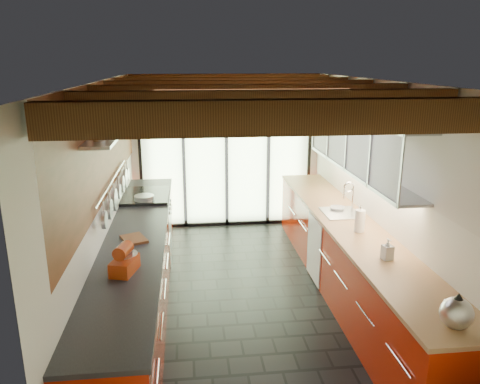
{
  "coord_description": "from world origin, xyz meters",
  "views": [
    {
      "loc": [
        -0.66,
        -5.11,
        2.83
      ],
      "look_at": [
        -0.03,
        0.4,
        1.25
      ],
      "focal_mm": 35.0,
      "sensor_mm": 36.0,
      "label": 1
    }
  ],
  "objects_px": {
    "paper_towel": "(360,221)",
    "kettle": "(457,311)",
    "stand_mixer": "(124,261)",
    "bowl": "(337,209)",
    "soap_bottle": "(388,249)"
  },
  "relations": [
    {
      "from": "kettle",
      "to": "paper_towel",
      "type": "xyz_separation_m",
      "value": [
        0.0,
        1.99,
        0.0
      ]
    },
    {
      "from": "paper_towel",
      "to": "bowl",
      "type": "bearing_deg",
      "value": 90.0
    },
    {
      "from": "stand_mixer",
      "to": "soap_bottle",
      "type": "bearing_deg",
      "value": 0.06
    },
    {
      "from": "kettle",
      "to": "soap_bottle",
      "type": "xyz_separation_m",
      "value": [
        0.0,
        1.22,
        -0.02
      ]
    },
    {
      "from": "kettle",
      "to": "soap_bottle",
      "type": "height_order",
      "value": "kettle"
    },
    {
      "from": "paper_towel",
      "to": "bowl",
      "type": "height_order",
      "value": "paper_towel"
    },
    {
      "from": "kettle",
      "to": "bowl",
      "type": "relative_size",
      "value": 1.69
    },
    {
      "from": "stand_mixer",
      "to": "paper_towel",
      "type": "height_order",
      "value": "paper_towel"
    },
    {
      "from": "paper_towel",
      "to": "soap_bottle",
      "type": "height_order",
      "value": "paper_towel"
    },
    {
      "from": "kettle",
      "to": "paper_towel",
      "type": "bearing_deg",
      "value": 90.0
    },
    {
      "from": "bowl",
      "to": "soap_bottle",
      "type": "bearing_deg",
      "value": -90.0
    },
    {
      "from": "soap_bottle",
      "to": "kettle",
      "type": "bearing_deg",
      "value": -90.0
    },
    {
      "from": "paper_towel",
      "to": "kettle",
      "type": "bearing_deg",
      "value": -90.0
    },
    {
      "from": "stand_mixer",
      "to": "bowl",
      "type": "bearing_deg",
      "value": 31.79
    },
    {
      "from": "stand_mixer",
      "to": "paper_towel",
      "type": "relative_size",
      "value": 1.16
    }
  ]
}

